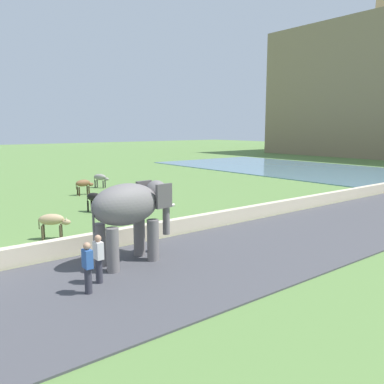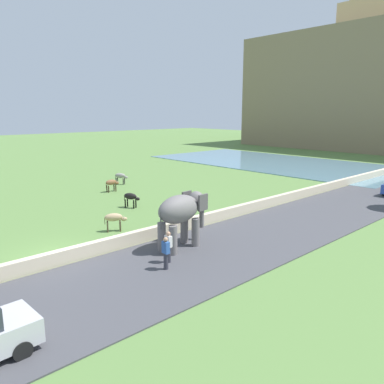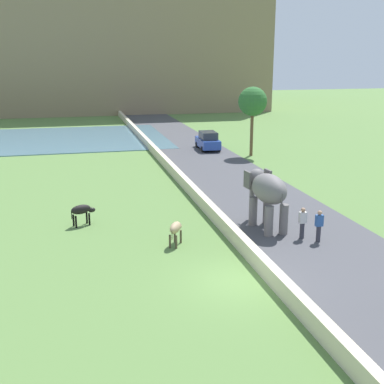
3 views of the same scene
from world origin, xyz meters
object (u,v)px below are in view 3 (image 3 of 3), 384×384
person_beside_elephant (319,226)px  cow_black (82,210)px  person_trailing (302,223)px  elephant (267,191)px  cow_tan (176,228)px  car_blue (208,141)px

person_beside_elephant → cow_black: size_ratio=1.16×
person_trailing → cow_black: person_trailing is taller
person_trailing → cow_black: (-10.45, 4.73, -0.04)m
elephant → cow_black: 9.80m
cow_black → person_beside_elephant: bearing=-25.9°
cow_tan → cow_black: size_ratio=0.98×
elephant → cow_black: size_ratio=2.52×
person_beside_elephant → car_blue: size_ratio=0.40×
elephant → cow_black: bearing=162.9°
elephant → cow_tan: elephant is taller
person_beside_elephant → cow_black: person_beside_elephant is taller
elephant → person_beside_elephant: (1.73, -2.48, -1.16)m
elephant → car_blue: size_ratio=0.87×
car_blue → person_trailing: bearing=-94.7°
person_trailing → cow_tan: (-6.20, 0.72, -0.04)m
cow_black → car_blue: bearing=58.0°
car_blue → cow_tan: size_ratio=2.96×
car_blue → cow_tan: 25.29m
person_trailing → cow_black: 11.47m
car_blue → cow_black: bearing=-122.0°
elephant → cow_tan: size_ratio=2.57×
elephant → person_trailing: (1.16, -1.87, -1.16)m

